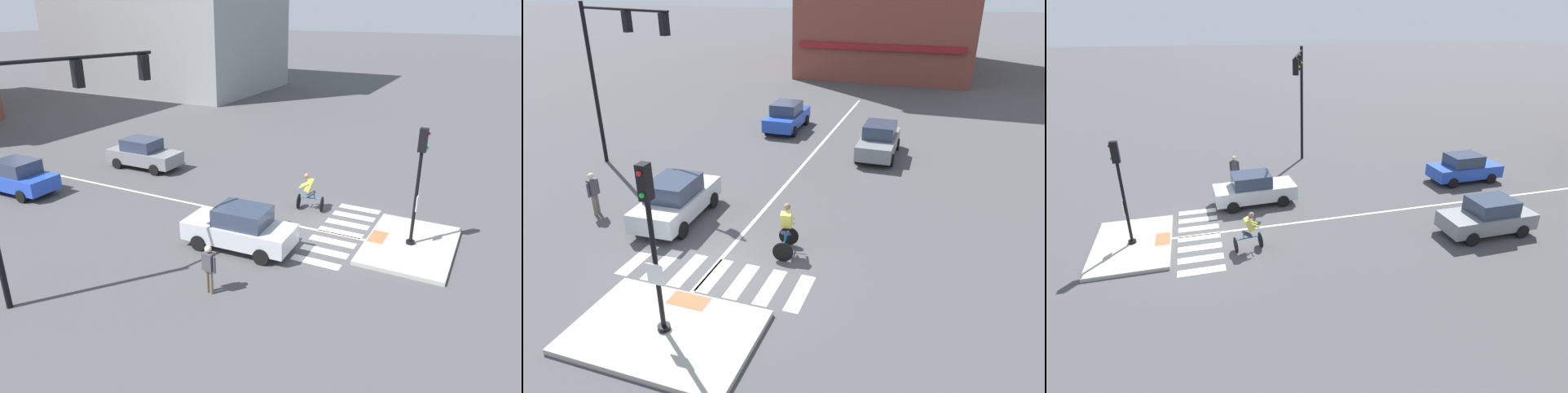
# 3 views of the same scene
# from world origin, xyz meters

# --- Properties ---
(ground_plane) EXTENTS (300.00, 300.00, 0.00)m
(ground_plane) POSITION_xyz_m (0.00, 0.00, 0.00)
(ground_plane) COLOR #474749
(traffic_island) EXTENTS (4.64, 3.14, 0.15)m
(traffic_island) POSITION_xyz_m (0.00, -2.85, 0.07)
(traffic_island) COLOR #A3A099
(traffic_island) RESTS_ON ground
(tactile_pad_front) EXTENTS (1.10, 0.60, 0.01)m
(tactile_pad_front) POSITION_xyz_m (0.00, -1.63, 0.15)
(tactile_pad_front) COLOR #DB5B38
(tactile_pad_front) RESTS_ON traffic_island
(signal_pole) EXTENTS (0.44, 0.38, 4.40)m
(signal_pole) POSITION_xyz_m (0.00, -2.86, 2.81)
(signal_pole) COLOR black
(signal_pole) RESTS_ON traffic_island
(crosswalk_stripe_a) EXTENTS (0.44, 1.80, 0.01)m
(crosswalk_stripe_a) POSITION_xyz_m (-2.70, -0.12, 0.00)
(crosswalk_stripe_a) COLOR silver
(crosswalk_stripe_a) RESTS_ON ground
(crosswalk_stripe_b) EXTENTS (0.44, 1.80, 0.01)m
(crosswalk_stripe_b) POSITION_xyz_m (-1.80, -0.12, 0.00)
(crosswalk_stripe_b) COLOR silver
(crosswalk_stripe_b) RESTS_ON ground
(crosswalk_stripe_c) EXTENTS (0.44, 1.80, 0.01)m
(crosswalk_stripe_c) POSITION_xyz_m (-0.90, -0.12, 0.00)
(crosswalk_stripe_c) COLOR silver
(crosswalk_stripe_c) RESTS_ON ground
(crosswalk_stripe_d) EXTENTS (0.44, 1.80, 0.01)m
(crosswalk_stripe_d) POSITION_xyz_m (0.00, -0.12, 0.00)
(crosswalk_stripe_d) COLOR silver
(crosswalk_stripe_d) RESTS_ON ground
(crosswalk_stripe_e) EXTENTS (0.44, 1.80, 0.01)m
(crosswalk_stripe_e) POSITION_xyz_m (0.90, -0.12, 0.00)
(crosswalk_stripe_e) COLOR silver
(crosswalk_stripe_e) RESTS_ON ground
(crosswalk_stripe_f) EXTENTS (0.44, 1.80, 0.01)m
(crosswalk_stripe_f) POSITION_xyz_m (1.80, -0.12, 0.00)
(crosswalk_stripe_f) COLOR silver
(crosswalk_stripe_f) RESTS_ON ground
(crosswalk_stripe_g) EXTENTS (0.44, 1.80, 0.01)m
(crosswalk_stripe_g) POSITION_xyz_m (2.70, -0.12, 0.00)
(crosswalk_stripe_g) COLOR silver
(crosswalk_stripe_g) RESTS_ON ground
(lane_centre_line) EXTENTS (0.14, 28.00, 0.01)m
(lane_centre_line) POSITION_xyz_m (-0.22, 10.00, 0.00)
(lane_centre_line) COLOR silver
(lane_centre_line) RESTS_ON ground
(traffic_light_mast) EXTENTS (5.44, 1.91, 7.29)m
(traffic_light_mast) POSITION_xyz_m (-7.89, 6.54, 5.05)
(traffic_light_mast) COLOR black
(traffic_light_mast) RESTS_ON ground
(car_grey_eastbound_far) EXTENTS (1.88, 4.12, 1.64)m
(car_grey_eastbound_far) POSITION_xyz_m (2.96, 12.26, 0.81)
(car_grey_eastbound_far) COLOR slate
(car_grey_eastbound_far) RESTS_ON ground
(car_silver_westbound_near) EXTENTS (1.98, 4.17, 1.64)m
(car_silver_westbound_near) POSITION_xyz_m (-2.95, 2.79, 0.81)
(car_silver_westbound_near) COLOR silver
(car_silver_westbound_near) RESTS_ON ground
(car_blue_westbound_distant) EXTENTS (1.89, 4.12, 1.64)m
(car_blue_westbound_distant) POSITION_xyz_m (-2.88, 15.15, 0.81)
(car_blue_westbound_distant) COLOR #2347B7
(car_blue_westbound_distant) RESTS_ON ground
(cyclist) EXTENTS (0.81, 1.17, 1.68)m
(cyclist) POSITION_xyz_m (1.60, 1.89, 0.87)
(cyclist) COLOR black
(cyclist) RESTS_ON ground
(pedestrian_at_curb_left) EXTENTS (0.27, 0.55, 1.67)m
(pedestrian_at_curb_left) POSITION_xyz_m (-6.06, 2.14, 0.98)
(pedestrian_at_curb_left) COLOR #6B6051
(pedestrian_at_curb_left) RESTS_ON ground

